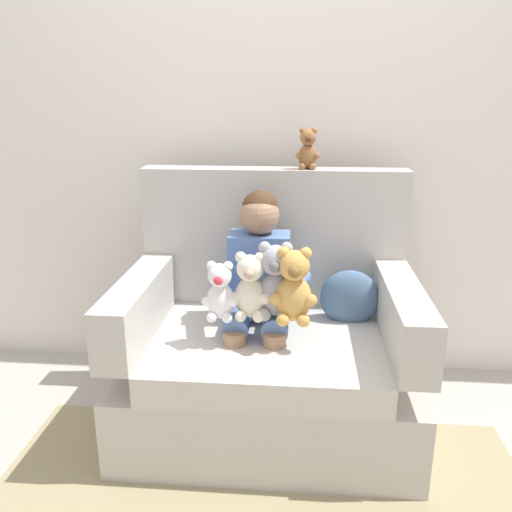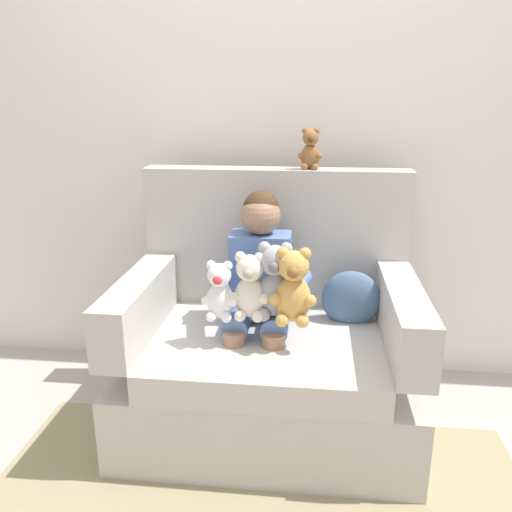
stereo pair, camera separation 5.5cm
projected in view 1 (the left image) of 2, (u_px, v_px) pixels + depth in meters
name	position (u px, v px, depth m)	size (l,w,h in m)	color
ground_plane	(268.00, 424.00, 2.37)	(8.00, 8.00, 0.00)	#ADA89E
back_wall	(278.00, 120.00, 2.59)	(6.00, 0.10, 2.60)	silver
armchair	(269.00, 349.00, 2.32)	(1.22, 0.87, 1.10)	#BCB7AD
seated_child	(258.00, 279.00, 2.24)	(0.45, 0.39, 0.82)	#597AB7
plush_honey	(294.00, 288.00, 2.03)	(0.18, 0.15, 0.31)	gold
plush_grey	(275.00, 283.00, 2.07)	(0.19, 0.15, 0.31)	#9E9EA3
plush_cream	(250.00, 288.00, 2.07)	(0.16, 0.13, 0.27)	silver
plush_white	(220.00, 292.00, 2.06)	(0.14, 0.12, 0.24)	white
plush_brown_on_backrest	(308.00, 150.00, 2.35)	(0.11, 0.09, 0.18)	brown
throw_pillow	(350.00, 298.00, 2.33)	(0.26, 0.12, 0.26)	slate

